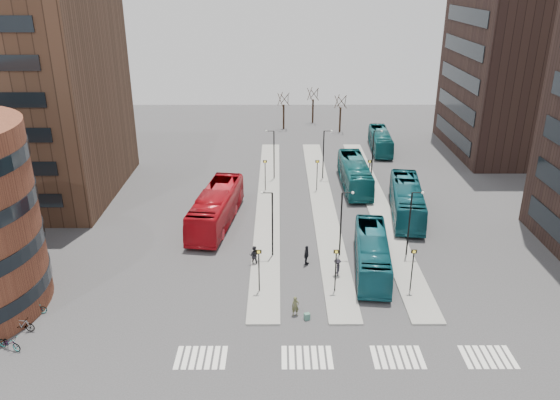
{
  "coord_description": "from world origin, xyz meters",
  "views": [
    {
      "loc": [
        -2.87,
        -25.33,
        23.38
      ],
      "look_at": [
        -2.73,
        19.18,
        5.0
      ],
      "focal_mm": 35.0,
      "sensor_mm": 36.0,
      "label": 1
    }
  ],
  "objects_px": {
    "commuter_b": "(306,255)",
    "bicycle_far": "(34,310)",
    "commuter_a": "(254,255)",
    "bicycle_near": "(9,343)",
    "suitcase": "(307,316)",
    "teal_bus_a": "(372,253)",
    "commuter_c": "(337,268)",
    "teal_bus_d": "(380,141)",
    "teal_bus_b": "(355,174)",
    "traveller": "(295,306)",
    "bicycle_mid": "(22,325)",
    "teal_bus_c": "(407,200)",
    "red_bus": "(216,207)"
  },
  "relations": [
    {
      "from": "commuter_b",
      "to": "bicycle_far",
      "type": "relative_size",
      "value": 1.04
    },
    {
      "from": "commuter_a",
      "to": "bicycle_near",
      "type": "xyz_separation_m",
      "value": [
        -16.0,
        -11.64,
        -0.38
      ]
    },
    {
      "from": "commuter_a",
      "to": "bicycle_far",
      "type": "height_order",
      "value": "commuter_a"
    },
    {
      "from": "suitcase",
      "to": "teal_bus_a",
      "type": "distance_m",
      "value": 9.48
    },
    {
      "from": "commuter_c",
      "to": "bicycle_near",
      "type": "height_order",
      "value": "commuter_c"
    },
    {
      "from": "teal_bus_d",
      "to": "bicycle_near",
      "type": "xyz_separation_m",
      "value": [
        -32.72,
        -45.0,
        -0.96
      ]
    },
    {
      "from": "suitcase",
      "to": "bicycle_near",
      "type": "xyz_separation_m",
      "value": [
        -20.21,
        -3.37,
        0.25
      ]
    },
    {
      "from": "teal_bus_b",
      "to": "commuter_b",
      "type": "xyz_separation_m",
      "value": [
        -6.58,
        -18.77,
        -0.76
      ]
    },
    {
      "from": "traveller",
      "to": "bicycle_mid",
      "type": "height_order",
      "value": "traveller"
    },
    {
      "from": "traveller",
      "to": "suitcase",
      "type": "bearing_deg",
      "value": -39.16
    },
    {
      "from": "bicycle_near",
      "to": "suitcase",
      "type": "bearing_deg",
      "value": -58.99
    },
    {
      "from": "teal_bus_c",
      "to": "bicycle_mid",
      "type": "height_order",
      "value": "teal_bus_c"
    },
    {
      "from": "teal_bus_b",
      "to": "suitcase",
      "type": "bearing_deg",
      "value": -104.82
    },
    {
      "from": "red_bus",
      "to": "teal_bus_c",
      "type": "relative_size",
      "value": 1.06
    },
    {
      "from": "teal_bus_a",
      "to": "teal_bus_c",
      "type": "distance_m",
      "value": 12.63
    },
    {
      "from": "red_bus",
      "to": "commuter_a",
      "type": "height_order",
      "value": "red_bus"
    },
    {
      "from": "traveller",
      "to": "commuter_c",
      "type": "distance_m",
      "value": 6.66
    },
    {
      "from": "commuter_b",
      "to": "bicycle_mid",
      "type": "relative_size",
      "value": 0.98
    },
    {
      "from": "teal_bus_a",
      "to": "red_bus",
      "type": "bearing_deg",
      "value": 152.71
    },
    {
      "from": "red_bus",
      "to": "teal_bus_d",
      "type": "bearing_deg",
      "value": 57.94
    },
    {
      "from": "suitcase",
      "to": "bicycle_far",
      "type": "relative_size",
      "value": 0.29
    },
    {
      "from": "bicycle_mid",
      "to": "teal_bus_b",
      "type": "bearing_deg",
      "value": -38.39
    },
    {
      "from": "teal_bus_c",
      "to": "bicycle_mid",
      "type": "xyz_separation_m",
      "value": [
        -31.49,
        -20.12,
        -1.16
      ]
    },
    {
      "from": "teal_bus_b",
      "to": "commuter_b",
      "type": "relative_size",
      "value": 6.66
    },
    {
      "from": "suitcase",
      "to": "teal_bus_b",
      "type": "distance_m",
      "value": 27.93
    },
    {
      "from": "commuter_c",
      "to": "bicycle_near",
      "type": "distance_m",
      "value": 24.9
    },
    {
      "from": "commuter_b",
      "to": "teal_bus_b",
      "type": "bearing_deg",
      "value": 0.32
    },
    {
      "from": "commuter_a",
      "to": "commuter_c",
      "type": "xyz_separation_m",
      "value": [
        7.02,
        -2.15,
        -0.04
      ]
    },
    {
      "from": "teal_bus_b",
      "to": "red_bus",
      "type": "bearing_deg",
      "value": -146.37
    },
    {
      "from": "teal_bus_d",
      "to": "bicycle_mid",
      "type": "xyz_separation_m",
      "value": [
        -32.72,
        -42.99,
        -0.91
      ]
    },
    {
      "from": "teal_bus_a",
      "to": "commuter_c",
      "type": "bearing_deg",
      "value": -151.83
    },
    {
      "from": "red_bus",
      "to": "commuter_b",
      "type": "distance_m",
      "value": 12.15
    },
    {
      "from": "red_bus",
      "to": "teal_bus_a",
      "type": "bearing_deg",
      "value": -25.56
    },
    {
      "from": "traveller",
      "to": "bicycle_far",
      "type": "xyz_separation_m",
      "value": [
        -19.37,
        0.11,
        -0.32
      ]
    },
    {
      "from": "red_bus",
      "to": "bicycle_mid",
      "type": "relative_size",
      "value": 7.16
    },
    {
      "from": "teal_bus_d",
      "to": "suitcase",
      "type": "bearing_deg",
      "value": -103.52
    },
    {
      "from": "teal_bus_b",
      "to": "bicycle_far",
      "type": "xyz_separation_m",
      "value": [
        -27.14,
        -26.36,
        -1.2
      ]
    },
    {
      "from": "teal_bus_a",
      "to": "traveller",
      "type": "distance_m",
      "value": 9.57
    },
    {
      "from": "red_bus",
      "to": "teal_bus_d",
      "type": "distance_m",
      "value": 32.49
    },
    {
      "from": "teal_bus_c",
      "to": "traveller",
      "type": "height_order",
      "value": "teal_bus_c"
    },
    {
      "from": "teal_bus_a",
      "to": "bicycle_near",
      "type": "height_order",
      "value": "teal_bus_a"
    },
    {
      "from": "red_bus",
      "to": "bicycle_mid",
      "type": "height_order",
      "value": "red_bus"
    },
    {
      "from": "suitcase",
      "to": "commuter_b",
      "type": "relative_size",
      "value": 0.28
    },
    {
      "from": "suitcase",
      "to": "bicycle_far",
      "type": "height_order",
      "value": "bicycle_far"
    },
    {
      "from": "commuter_a",
      "to": "bicycle_mid",
      "type": "relative_size",
      "value": 0.97
    },
    {
      "from": "teal_bus_a",
      "to": "teal_bus_d",
      "type": "relative_size",
      "value": 1.06
    },
    {
      "from": "traveller",
      "to": "commuter_a",
      "type": "distance_m",
      "value": 8.42
    },
    {
      "from": "teal_bus_a",
      "to": "commuter_b",
      "type": "height_order",
      "value": "teal_bus_a"
    },
    {
      "from": "suitcase",
      "to": "bicycle_near",
      "type": "height_order",
      "value": "bicycle_near"
    },
    {
      "from": "commuter_c",
      "to": "bicycle_mid",
      "type": "distance_m",
      "value": 24.21
    }
  ]
}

